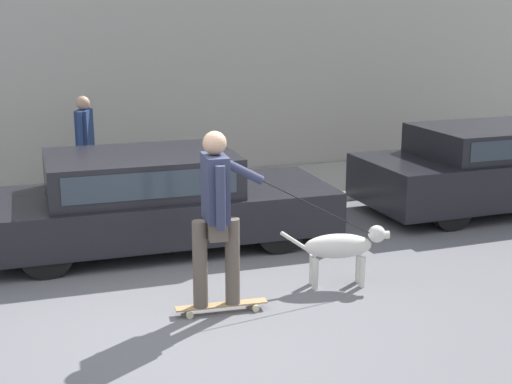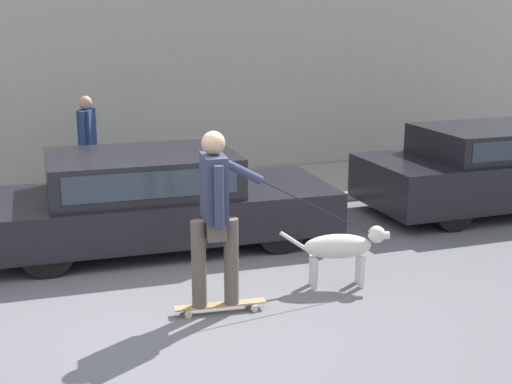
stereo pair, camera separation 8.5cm
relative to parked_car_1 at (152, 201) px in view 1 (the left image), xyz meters
The scene contains 8 objects.
ground_plane 2.38m from the parked_car_1, 92.83° to the right, with size 36.00×36.00×0.00m, color slate.
back_wall 3.94m from the parked_car_1, 91.82° to the left, with size 32.00×0.30×4.41m.
sidewalk_curb 2.33m from the parked_car_1, 92.88° to the left, with size 30.00×2.31×0.11m.
parked_car_1 is the anchor object (origin of this frame).
parked_car_2 5.19m from the parked_car_1, ahead, with size 4.15×1.71×1.25m.
dog 2.61m from the parked_car_1, 51.54° to the right, with size 1.17×0.42×0.66m.
skateboarder 2.33m from the parked_car_1, 86.09° to the right, with size 2.27×0.59×1.81m.
pedestrian_with_bag 2.12m from the parked_car_1, 105.45° to the left, with size 0.33×0.58×1.59m.
Camera 1 is at (-1.63, -6.22, 2.89)m, focal length 50.00 mm.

